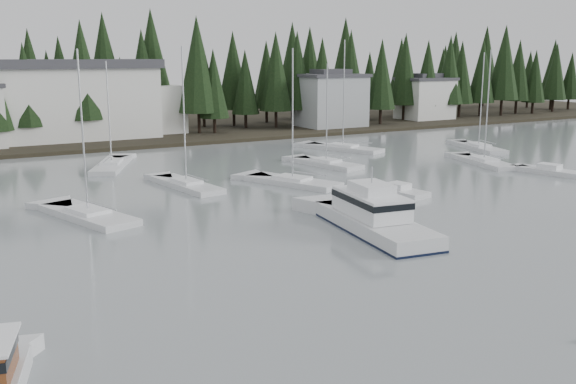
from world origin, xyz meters
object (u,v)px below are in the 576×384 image
at_px(harbor_inn, 81,100).
at_px(runabout_1, 398,193).
at_px(house_east_a, 330,99).
at_px(house_east_b, 425,97).
at_px(sailboat_4, 343,149).
at_px(sailboat_8, 186,187).
at_px(sailboat_0, 293,183).
at_px(sailboat_3, 326,165).
at_px(sailboat_6, 484,163).
at_px(runabout_2, 549,172).
at_px(sailboat_2, 478,149).
at_px(sailboat_9, 88,217).
at_px(sailboat_1, 112,167).
at_px(cabin_cruiser_center, 373,220).

relative_size(harbor_inn, runabout_1, 5.10).
height_order(house_east_a, harbor_inn, harbor_inn).
xyz_separation_m(house_east_b, runabout_1, (-44.78, -47.89, -4.27)).
height_order(harbor_inn, sailboat_4, sailboat_4).
xyz_separation_m(sailboat_4, sailboat_8, (-26.11, -12.85, 0.00)).
bearing_deg(sailboat_0, sailboat_3, -73.11).
height_order(house_east_a, sailboat_6, sailboat_6).
bearing_deg(runabout_1, sailboat_6, -76.88).
bearing_deg(sailboat_3, harbor_inn, 17.26).
distance_m(sailboat_0, runabout_2, 27.00).
distance_m(house_east_a, runabout_1, 51.46).
bearing_deg(house_east_a, sailboat_6, -96.36).
bearing_deg(runabout_1, house_east_b, -53.06).
xyz_separation_m(harbor_inn, sailboat_3, (18.81, -34.48, -5.72)).
bearing_deg(sailboat_8, sailboat_2, -91.87).
distance_m(house_east_b, sailboat_9, 82.61).
distance_m(harbor_inn, sailboat_4, 37.65).
bearing_deg(harbor_inn, sailboat_9, -101.64).
height_order(sailboat_3, runabout_2, sailboat_3).
height_order(sailboat_0, sailboat_4, sailboat_4).
distance_m(harbor_inn, sailboat_9, 46.77).
height_order(house_east_a, sailboat_3, sailboat_3).
bearing_deg(sailboat_3, sailboat_1, 52.09).
relative_size(sailboat_0, sailboat_8, 0.99).
xyz_separation_m(sailboat_1, sailboat_8, (3.20, -14.24, 0.02)).
relative_size(sailboat_4, sailboat_6, 1.10).
height_order(cabin_cruiser_center, runabout_1, cabin_cruiser_center).
bearing_deg(house_east_a, sailboat_1, -154.40).
bearing_deg(runabout_2, sailboat_6, -3.12).
xyz_separation_m(cabin_cruiser_center, sailboat_0, (3.37, 17.11, -0.71)).
height_order(sailboat_2, sailboat_6, sailboat_6).
bearing_deg(house_east_a, runabout_1, -116.40).
distance_m(cabin_cruiser_center, sailboat_9, 21.14).
xyz_separation_m(harbor_inn, sailboat_8, (1.08, -38.26, -5.70)).
xyz_separation_m(sailboat_9, runabout_1, (25.54, -4.76, 0.07)).
relative_size(house_east_b, runabout_1, 1.65).
bearing_deg(sailboat_4, cabin_cruiser_center, 126.31).
height_order(sailboat_6, sailboat_9, sailboat_6).
bearing_deg(harbor_inn, sailboat_3, -61.39).
bearing_deg(sailboat_3, house_east_a, -45.12).
distance_m(sailboat_1, sailboat_2, 45.99).
bearing_deg(house_east_b, sailboat_2, -120.10).
bearing_deg(sailboat_1, harbor_inn, 19.79).
bearing_deg(sailboat_2, runabout_2, 174.09).
xyz_separation_m(harbor_inn, sailboat_6, (34.73, -42.32, -5.71)).
height_order(harbor_inn, sailboat_6, sailboat_6).
bearing_deg(sailboat_6, sailboat_8, 97.47).
xyz_separation_m(sailboat_3, sailboat_4, (8.38, 9.07, 0.01)).
xyz_separation_m(cabin_cruiser_center, sailboat_4, (20.20, 33.45, -0.70)).
xyz_separation_m(sailboat_1, sailboat_3, (20.93, -10.46, 0.01)).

